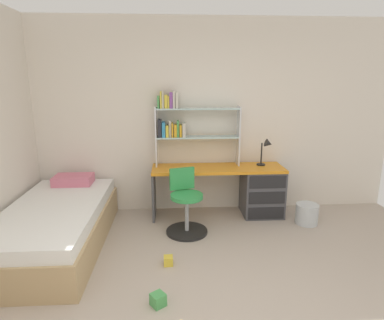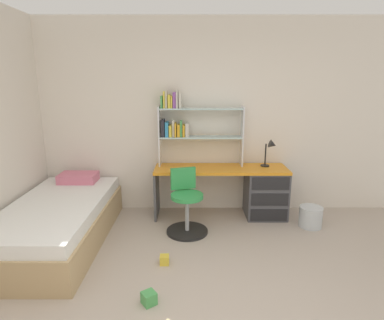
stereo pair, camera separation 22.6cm
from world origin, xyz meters
name	(u,v)px [view 1 (the left image)]	position (x,y,z in m)	size (l,w,h in m)	color
room_shell	(83,136)	(-1.24, 1.27, 1.35)	(5.57, 6.42, 2.70)	silver
desk	(251,188)	(0.70, 2.43, 0.39)	(1.81, 0.52, 0.70)	orange
bookshelf_hutch	(184,123)	(-0.23, 2.57, 1.30)	(1.16, 0.22, 1.04)	silver
desk_lamp	(267,148)	(0.91, 2.47, 0.96)	(0.20, 0.17, 0.38)	black
swivel_chair	(186,208)	(-0.23, 1.93, 0.32)	(0.52, 0.52, 0.80)	black
bed_platform	(56,225)	(-1.74, 1.67, 0.25)	(1.05, 2.07, 0.62)	tan
waste_bin	(307,214)	(1.38, 2.07, 0.13)	(0.29, 0.29, 0.27)	silver
toy_block_green_0	(158,300)	(-0.53, 0.56, 0.05)	(0.11, 0.11, 0.11)	#479E51
toy_block_yellow_2	(168,261)	(-0.45, 1.18, 0.05)	(0.09, 0.09, 0.09)	gold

